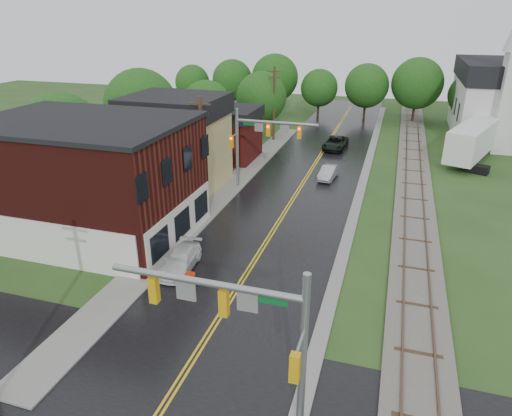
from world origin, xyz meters
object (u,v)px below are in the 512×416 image
at_px(tree_left_b, 142,107).
at_px(semi_trailer, 475,138).
at_px(traffic_signal_far, 260,135).
at_px(sedan_silver, 328,173).
at_px(church, 503,92).
at_px(tree_left_e, 262,98).
at_px(utility_pole_c, 274,103).
at_px(suv_dark, 335,143).
at_px(pickup_white, 180,260).
at_px(construction_barrel, 190,282).
at_px(utility_pole_b, 202,150).
at_px(brick_building, 88,178).
at_px(traffic_signal_near, 244,319).
at_px(tree_left_c, 208,107).
at_px(tree_left_a, 63,134).

xyz_separation_m(tree_left_b, semi_trailer, (33.95, 10.68, -3.33)).
xyz_separation_m(traffic_signal_far, sedan_silver, (5.54, 4.61, -4.35)).
distance_m(church, tree_left_e, 29.91).
xyz_separation_m(utility_pole_c, suv_dark, (8.02, -1.71, -4.00)).
bearing_deg(pickup_white, church, 55.21).
distance_m(utility_pole_c, suv_dark, 9.12).
height_order(church, construction_barrel, church).
bearing_deg(utility_pole_b, brick_building, -129.07).
bearing_deg(tree_left_e, pickup_white, -82.06).
relative_size(tree_left_e, semi_trailer, 0.62).
height_order(traffic_signal_near, tree_left_e, tree_left_e).
height_order(brick_building, suv_dark, brick_building).
bearing_deg(utility_pole_b, suv_dark, 68.44).
bearing_deg(suv_dark, tree_left_c, -167.08).
bearing_deg(tree_left_c, utility_pole_b, -68.51).
relative_size(traffic_signal_near, suv_dark, 1.42).
relative_size(traffic_signal_near, semi_trailer, 0.56).
bearing_deg(tree_left_c, suv_dark, 9.03).
height_order(traffic_signal_far, tree_left_e, tree_left_e).
bearing_deg(traffic_signal_near, church, 72.28).
distance_m(tree_left_b, pickup_white, 24.79).
bearing_deg(tree_left_e, church, 15.20).
height_order(traffic_signal_near, utility_pole_b, utility_pole_b).
bearing_deg(traffic_signal_near, brick_building, 140.83).
bearing_deg(traffic_signal_near, suv_dark, 93.21).
distance_m(pickup_white, semi_trailer, 36.78).
bearing_deg(tree_left_c, traffic_signal_near, -65.44).
xyz_separation_m(pickup_white, construction_barrel, (1.55, -1.90, -0.10)).
relative_size(tree_left_b, tree_left_c, 1.27).
relative_size(brick_building, traffic_signal_far, 1.95).
xyz_separation_m(suv_dark, construction_barrel, (-3.77, -32.29, -0.20)).
bearing_deg(tree_left_b, brick_building, -72.39).
distance_m(church, traffic_signal_far, 35.59).
xyz_separation_m(brick_building, traffic_signal_near, (15.96, -13.00, 0.82)).
height_order(suv_dark, sedan_silver, suv_dark).
relative_size(church, traffic_signal_near, 2.72).
height_order(utility_pole_c, construction_barrel, utility_pole_c).
bearing_deg(traffic_signal_far, church, 48.73).
relative_size(traffic_signal_far, tree_left_a, 0.85).
xyz_separation_m(traffic_signal_far, tree_left_e, (-5.38, 18.90, -0.16)).
height_order(brick_building, utility_pole_c, utility_pole_c).
xyz_separation_m(utility_pole_b, tree_left_c, (-7.05, 17.90, -0.21)).
xyz_separation_m(tree_left_b, construction_barrel, (15.29, -21.90, -5.19)).
bearing_deg(traffic_signal_near, tree_left_c, 114.56).
height_order(tree_left_a, suv_dark, tree_left_a).
height_order(utility_pole_b, tree_left_c, utility_pole_b).
xyz_separation_m(utility_pole_c, construction_barrel, (4.24, -34.00, -4.20)).
xyz_separation_m(tree_left_b, pickup_white, (13.74, -20.00, -5.09)).
xyz_separation_m(church, tree_left_e, (-28.85, -7.84, -1.02)).
xyz_separation_m(utility_pole_c, pickup_white, (2.69, -32.10, -4.10)).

